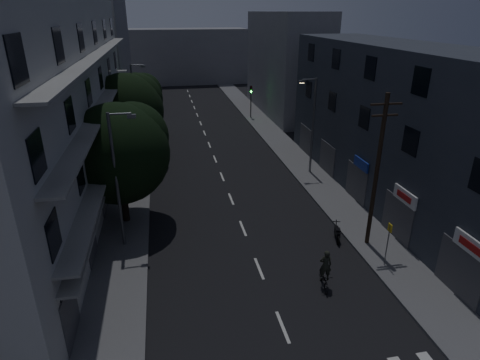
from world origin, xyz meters
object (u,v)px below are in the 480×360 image
object	(u,v)px
bus_stop_sign	(389,237)
motorcycle	(337,234)
utility_pole	(377,170)
cyclist	(325,275)

from	to	relation	value
bus_stop_sign	motorcycle	xyz separation A→B (m)	(-1.41, 3.16, -1.45)
utility_pole	motorcycle	size ratio (longest dim) A/B	5.33
utility_pole	bus_stop_sign	distance (m)	3.76
motorcycle	cyclist	distance (m)	4.87
bus_stop_sign	motorcycle	bearing A→B (deg)	114.08
utility_pole	motorcycle	distance (m)	4.78
bus_stop_sign	cyclist	distance (m)	4.22
motorcycle	bus_stop_sign	bearing A→B (deg)	-50.98
bus_stop_sign	cyclist	xyz separation A→B (m)	(-3.93, -1.00, -1.17)
cyclist	motorcycle	bearing A→B (deg)	68.04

